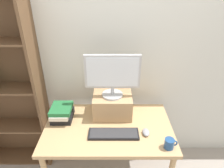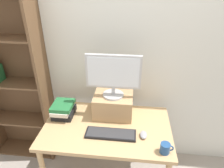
# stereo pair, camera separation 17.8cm
# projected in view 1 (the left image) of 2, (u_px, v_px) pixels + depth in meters

# --- Properties ---
(back_wall) EXTENTS (7.00, 0.08, 2.60)m
(back_wall) POSITION_uv_depth(u_px,v_px,m) (108.00, 55.00, 2.10)
(back_wall) COLOR silver
(back_wall) RESTS_ON ground_plane
(desk) EXTENTS (1.21, 0.74, 0.77)m
(desk) POSITION_uv_depth(u_px,v_px,m) (108.00, 133.00, 1.96)
(desk) COLOR tan
(desk) RESTS_ON ground_plane
(bookshelf_unit) EXTENTS (0.80, 0.28, 1.99)m
(bookshelf_unit) POSITION_uv_depth(u_px,v_px,m) (1.00, 86.00, 2.10)
(bookshelf_unit) COLOR brown
(bookshelf_unit) RESTS_ON ground_plane
(riser_box) EXTENTS (0.39, 0.29, 0.22)m
(riser_box) POSITION_uv_depth(u_px,v_px,m) (112.00, 105.00, 2.03)
(riser_box) COLOR tan
(riser_box) RESTS_ON desk
(computer_monitor) EXTENTS (0.52, 0.21, 0.43)m
(computer_monitor) POSITION_uv_depth(u_px,v_px,m) (112.00, 74.00, 1.86)
(computer_monitor) COLOR #B7B7BA
(computer_monitor) RESTS_ON riser_box
(keyboard) EXTENTS (0.45, 0.15, 0.02)m
(keyboard) POSITION_uv_depth(u_px,v_px,m) (113.00, 134.00, 1.80)
(keyboard) COLOR black
(keyboard) RESTS_ON desk
(computer_mouse) EXTENTS (0.06, 0.10, 0.04)m
(computer_mouse) POSITION_uv_depth(u_px,v_px,m) (145.00, 132.00, 1.81)
(computer_mouse) COLOR #99999E
(computer_mouse) RESTS_ON desk
(book_stack) EXTENTS (0.20, 0.27, 0.15)m
(book_stack) POSITION_uv_depth(u_px,v_px,m) (61.00, 113.00, 1.98)
(book_stack) COLOR black
(book_stack) RESTS_ON desk
(coffee_mug) EXTENTS (0.11, 0.08, 0.09)m
(coffee_mug) POSITION_uv_depth(u_px,v_px,m) (169.00, 143.00, 1.65)
(coffee_mug) COLOR #234C84
(coffee_mug) RESTS_ON desk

